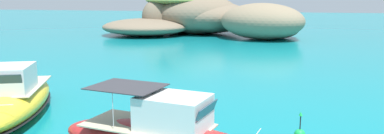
# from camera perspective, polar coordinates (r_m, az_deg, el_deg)

# --- Properties ---
(islet_large) EXTENTS (31.45, 28.16, 7.98)m
(islet_large) POSITION_cam_1_polar(r_m,az_deg,el_deg) (77.26, -0.45, 7.60)
(islet_large) COLOR #756651
(islet_large) RESTS_ON ground
(islet_small) EXTENTS (18.42, 17.40, 6.36)m
(islet_small) POSITION_cam_1_polar(r_m,az_deg,el_deg) (68.66, 11.21, 6.47)
(islet_small) COLOR #84755B
(islet_small) RESTS_ON ground
(motorboat_yellow) EXTENTS (7.59, 11.37, 3.23)m
(motorboat_yellow) POSITION_cam_1_polar(r_m,az_deg,el_deg) (25.19, -25.27, -4.46)
(motorboat_yellow) COLOR yellow
(motorboat_yellow) RESTS_ON ground
(channel_buoy) EXTENTS (0.56, 0.56, 1.48)m
(channel_buoy) POSITION_cam_1_polar(r_m,az_deg,el_deg) (20.12, 16.06, -9.68)
(channel_buoy) COLOR green
(channel_buoy) RESTS_ON ground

